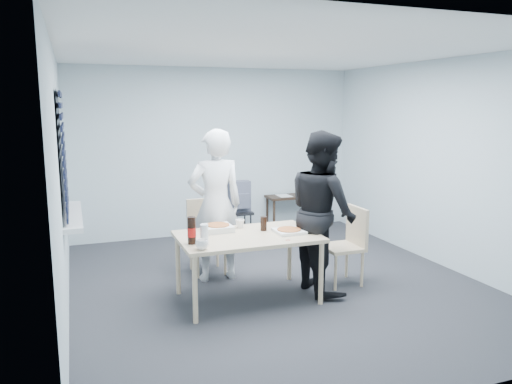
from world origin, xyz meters
name	(u,v)px	position (x,y,z in m)	size (l,w,h in m)	color
room	(66,163)	(-2.20, 0.40, 1.44)	(5.00, 5.00, 5.00)	#2D2D31
dining_table	(248,240)	(-0.46, -0.32, 0.64)	(1.44, 0.91, 0.70)	beige
chair_far	(206,230)	(-0.64, 0.75, 0.51)	(0.42, 0.42, 0.89)	beige
chair_right	(349,240)	(0.78, -0.26, 0.51)	(0.42, 0.42, 0.89)	beige
person_white	(215,205)	(-0.61, 0.40, 0.89)	(0.65, 0.42, 1.77)	white
person_black	(322,211)	(0.40, -0.32, 0.89)	(0.86, 0.47, 1.77)	black
side_table	(292,200)	(1.23, 2.28, 0.49)	(0.85, 0.38, 0.57)	#332518
stool	(239,218)	(0.13, 1.77, 0.38)	(0.35, 0.35, 0.49)	black
backpack	(239,197)	(0.13, 1.76, 0.71)	(0.32, 0.24, 0.45)	#595D66
pizza_box_a	(218,228)	(-0.71, -0.05, 0.74)	(0.29, 0.29, 0.07)	white
pizza_box_b	(289,231)	(-0.02, -0.39, 0.72)	(0.30, 0.30, 0.04)	white
mug_a	(202,244)	(-1.04, -0.67, 0.75)	(0.12, 0.12, 0.10)	white
mug_b	(240,224)	(-0.44, 0.00, 0.75)	(0.10, 0.10, 0.09)	white
cola_glass	(264,224)	(-0.24, -0.20, 0.78)	(0.07, 0.07, 0.15)	black
soda_bottle	(192,231)	(-1.08, -0.45, 0.83)	(0.08, 0.08, 0.27)	black
plastic_cups	(204,234)	(-0.97, -0.48, 0.80)	(0.08, 0.08, 0.19)	silver
rubber_band	(288,240)	(-0.16, -0.66, 0.70)	(0.05, 0.05, 0.00)	red
papers	(284,196)	(1.08, 2.29, 0.57)	(0.21, 0.28, 0.00)	white
black_box	(304,192)	(1.45, 2.30, 0.60)	(0.14, 0.10, 0.06)	black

